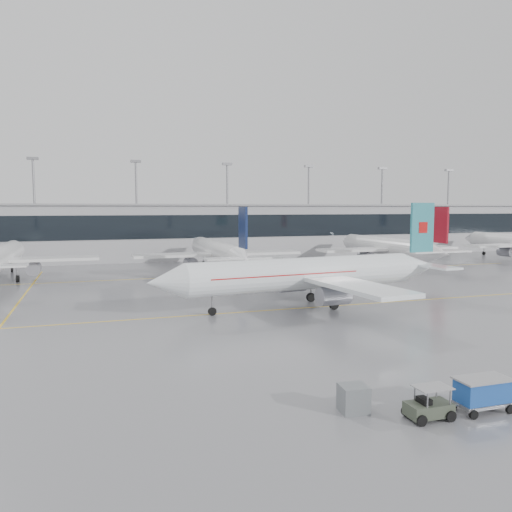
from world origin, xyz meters
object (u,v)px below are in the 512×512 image
object	(u,v)px
air_canada_jet	(313,274)
baggage_cart	(482,392)
gse_unit	(353,399)
baggage_tug	(429,408)

from	to	relation	value
air_canada_jet	baggage_cart	world-z (taller)	air_canada_jet
gse_unit	baggage_cart	bearing A→B (deg)	-11.44
air_canada_jet	gse_unit	distance (m)	30.68
baggage_tug	gse_unit	world-z (taller)	baggage_tug
baggage_tug	air_canada_jet	bearing A→B (deg)	77.28
baggage_cart	gse_unit	bearing A→B (deg)	163.12
baggage_tug	gse_unit	distance (m)	4.06
air_canada_jet	baggage_tug	bearing A→B (deg)	71.02
air_canada_jet	baggage_tug	xyz separation A→B (m)	(-7.25, -30.76, -3.25)
air_canada_jet	baggage_tug	world-z (taller)	air_canada_jet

